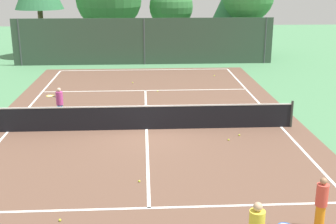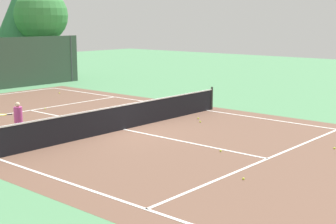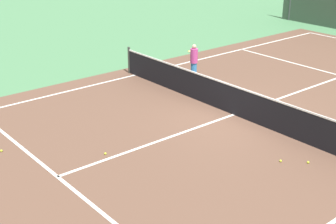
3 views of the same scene
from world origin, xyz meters
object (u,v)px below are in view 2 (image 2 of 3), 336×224
tennis_ball_3 (200,122)px  tennis_ball_6 (45,109)px  tennis_ball_1 (334,148)px  tennis_ball_4 (243,179)px  player_0 (18,121)px  tennis_ball_7 (221,151)px  tennis_ball_5 (59,93)px  tennis_ball_9 (198,118)px

tennis_ball_3 → tennis_ball_6: (-2.41, 7.58, 0.00)m
tennis_ball_1 → tennis_ball_4: same height
player_0 → tennis_ball_6: bearing=46.2°
player_0 → tennis_ball_3: player_0 is taller
player_0 → tennis_ball_4: player_0 is taller
tennis_ball_4 → tennis_ball_7: same height
tennis_ball_1 → tennis_ball_3: same height
tennis_ball_1 → tennis_ball_7: (-2.78, 2.68, 0.00)m
player_0 → tennis_ball_3: size_ratio=21.07×
tennis_ball_6 → tennis_ball_7: size_ratio=1.00×
tennis_ball_4 → tennis_ball_6: bearing=77.5°
tennis_ball_5 → tennis_ball_7: same height
tennis_ball_1 → tennis_ball_7: 3.86m
tennis_ball_7 → tennis_ball_1: bearing=-43.9°
tennis_ball_3 → tennis_ball_9: (0.51, 0.50, 0.00)m
tennis_ball_1 → tennis_ball_3: (0.54, 6.04, 0.00)m
tennis_ball_1 → tennis_ball_5: bearing=84.2°
tennis_ball_1 → tennis_ball_4: 4.79m
tennis_ball_7 → tennis_ball_9: bearing=45.1°
player_0 → tennis_ball_6: size_ratio=21.07×
tennis_ball_9 → player_0: bearing=160.7°
player_0 → tennis_ball_5: player_0 is taller
tennis_ball_4 → player_0: bearing=99.7°
tennis_ball_5 → tennis_ball_6: bearing=-134.3°
tennis_ball_5 → tennis_ball_9: size_ratio=1.00×
tennis_ball_4 → tennis_ball_6: 13.38m
tennis_ball_7 → tennis_ball_9: size_ratio=1.00×
tennis_ball_5 → tennis_ball_9: (-0.72, -10.81, 0.00)m
tennis_ball_5 → tennis_ball_7: bearing=-107.3°
tennis_ball_1 → tennis_ball_3: size_ratio=1.00×
tennis_ball_6 → tennis_ball_5: bearing=45.7°
tennis_ball_4 → tennis_ball_9: same height
player_0 → tennis_ball_4: bearing=-80.3°
tennis_ball_3 → tennis_ball_5: 11.38m
tennis_ball_3 → tennis_ball_4: (-5.30, -5.48, 0.00)m
tennis_ball_5 → player_0: bearing=-134.0°
tennis_ball_3 → tennis_ball_7: same height
tennis_ball_3 → tennis_ball_5: bearing=83.8°
tennis_ball_5 → tennis_ball_6: size_ratio=1.00×
tennis_ball_5 → tennis_ball_9: 10.84m
tennis_ball_1 → tennis_ball_5: same height
tennis_ball_3 → tennis_ball_5: (1.23, 11.31, 0.00)m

